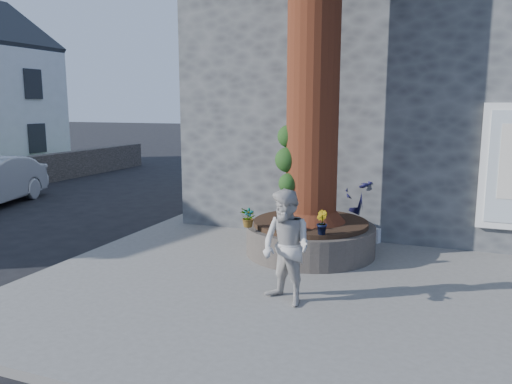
% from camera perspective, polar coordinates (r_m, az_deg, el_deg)
% --- Properties ---
extents(ground, '(120.00, 120.00, 0.00)m').
position_cam_1_polar(ground, '(7.66, -3.81, -11.24)').
color(ground, black).
rests_on(ground, ground).
extents(pavement, '(9.00, 8.00, 0.12)m').
position_cam_1_polar(pavement, '(8.08, 9.13, -9.75)').
color(pavement, slate).
rests_on(pavement, ground).
extents(yellow_line, '(0.10, 30.00, 0.01)m').
position_cam_1_polar(yellow_line, '(10.03, -17.36, -6.51)').
color(yellow_line, yellow).
rests_on(yellow_line, ground).
extents(stone_shop, '(10.30, 8.30, 6.30)m').
position_cam_1_polar(stone_shop, '(13.66, 19.42, 11.03)').
color(stone_shop, '#444648').
rests_on(stone_shop, ground).
extents(planter, '(2.30, 2.30, 0.60)m').
position_cam_1_polar(planter, '(9.06, 6.21, -5.17)').
color(planter, black).
rests_on(planter, pavement).
extents(man, '(0.79, 0.59, 1.98)m').
position_cam_1_polar(man, '(10.05, 12.02, 0.24)').
color(man, '#18173F').
rests_on(man, pavement).
extents(woman, '(0.94, 0.86, 1.55)m').
position_cam_1_polar(woman, '(6.67, 3.48, -6.34)').
color(woman, '#B6B2AE').
rests_on(woman, pavement).
extents(shopping_bag, '(0.23, 0.18, 0.28)m').
position_cam_1_polar(shopping_bag, '(10.01, 13.41, -4.83)').
color(shopping_bag, white).
rests_on(shopping_bag, pavement).
extents(plant_a, '(0.20, 0.17, 0.33)m').
position_cam_1_polar(plant_a, '(8.43, -0.85, -2.95)').
color(plant_a, gray).
rests_on(plant_a, planter).
extents(plant_b, '(0.29, 0.29, 0.38)m').
position_cam_1_polar(plant_b, '(8.04, 7.48, -3.47)').
color(plant_b, gray).
rests_on(plant_b, planter).
extents(plant_c, '(0.21, 0.21, 0.37)m').
position_cam_1_polar(plant_c, '(8.19, 3.59, -3.21)').
color(plant_c, gray).
rests_on(plant_c, planter).
extents(plant_d, '(0.40, 0.40, 0.34)m').
position_cam_1_polar(plant_d, '(8.42, -0.85, -2.93)').
color(plant_d, gray).
rests_on(plant_d, planter).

